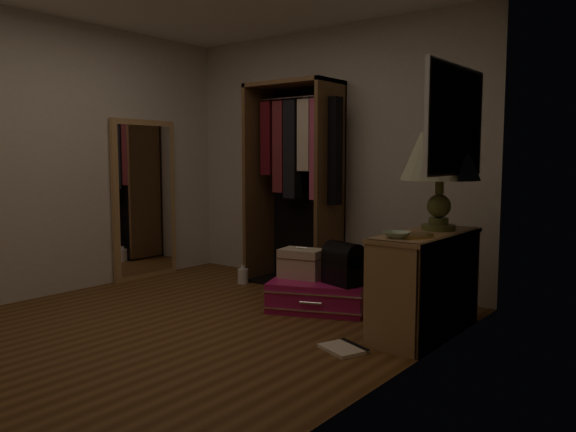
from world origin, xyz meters
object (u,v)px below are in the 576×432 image
object	(u,v)px
floor_mirror	(145,199)
table_lamp	(440,159)
white_jug	(243,276)
open_wardrobe	(298,166)
pink_suitcase	(319,294)
black_bag	(344,263)
console_bookshelf	(427,280)
train_case	(302,263)

from	to	relation	value
floor_mirror	table_lamp	size ratio (longest dim) A/B	2.21
white_jug	open_wardrobe	bearing A→B (deg)	39.47
pink_suitcase	black_bag	distance (m)	0.40
floor_mirror	pink_suitcase	size ratio (longest dim) A/B	1.72
pink_suitcase	table_lamp	bearing A→B (deg)	-15.11
console_bookshelf	train_case	bearing A→B (deg)	178.13
white_jug	pink_suitcase	bearing A→B (deg)	-15.35
open_wardrobe	floor_mirror	world-z (taller)	open_wardrobe
console_bookshelf	black_bag	size ratio (longest dim) A/B	3.00
table_lamp	white_jug	bearing A→B (deg)	174.85
console_bookshelf	white_jug	size ratio (longest dim) A/B	5.93
pink_suitcase	train_case	distance (m)	0.31
pink_suitcase	white_jug	size ratio (longest dim) A/B	5.23
white_jug	train_case	bearing A→B (deg)	-18.07
black_bag	table_lamp	world-z (taller)	table_lamp
floor_mirror	white_jug	xyz separation A→B (m)	(1.05, 0.41, -0.77)
pink_suitcase	table_lamp	distance (m)	1.54
train_case	white_jug	bearing A→B (deg)	150.86
open_wardrobe	white_jug	bearing A→B (deg)	-140.53
black_bag	white_jug	distance (m)	1.51
white_jug	console_bookshelf	bearing A→B (deg)	-9.49
black_bag	white_jug	bearing A→B (deg)	-176.40
black_bag	train_case	bearing A→B (deg)	-163.93
console_bookshelf	floor_mirror	size ratio (longest dim) A/B	0.66
open_wardrobe	floor_mirror	xyz separation A→B (m)	(-1.50, -0.77, -0.37)
floor_mirror	table_lamp	distance (m)	3.28
black_bag	open_wardrobe	bearing A→B (deg)	161.55
floor_mirror	train_case	world-z (taller)	floor_mirror
train_case	console_bookshelf	bearing A→B (deg)	-12.93
floor_mirror	train_case	bearing A→B (deg)	2.20
open_wardrobe	table_lamp	xyz separation A→B (m)	(1.75, -0.56, 0.07)
black_bag	table_lamp	xyz separation A→B (m)	(0.76, 0.13, 0.85)
console_bookshelf	table_lamp	xyz separation A→B (m)	(0.00, 0.17, 0.89)
train_case	open_wardrobe	bearing A→B (deg)	117.86
open_wardrobe	pink_suitcase	xyz separation A→B (m)	(0.74, -0.69, -1.09)
floor_mirror	white_jug	world-z (taller)	floor_mirror
open_wardrobe	console_bookshelf	bearing A→B (deg)	-22.72
console_bookshelf	train_case	world-z (taller)	console_bookshelf
black_bag	white_jug	xyz separation A→B (m)	(-1.43, 0.33, -0.35)
floor_mirror	pink_suitcase	xyz separation A→B (m)	(2.23, 0.08, -0.72)
white_jug	black_bag	bearing A→B (deg)	-12.98
floor_mirror	table_lamp	xyz separation A→B (m)	(3.24, 0.21, 0.44)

